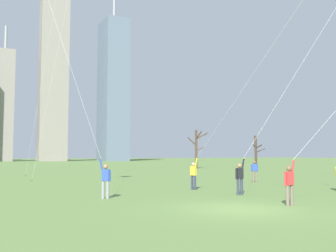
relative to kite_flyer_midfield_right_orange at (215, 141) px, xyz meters
name	(u,v)px	position (x,y,z in m)	size (l,w,h in m)	color
ground_plane	(239,209)	(-2.77, -5.68, -2.86)	(400.00, 400.00, 0.00)	#5B7A3D
kite_flyer_midfield_right_orange	(215,141)	(0.00, 0.00, 0.00)	(1.37, 13.13, 12.95)	#33384C
kite_flyer_far_back_white	(324,139)	(1.41, -6.17, -0.11)	(11.50, 2.34, 12.63)	#726656
kite_flyer_midfield_center_red	(274,119)	(2.51, -1.97, 1.16)	(12.77, 2.57, 19.37)	#33384C
kite_flyer_foreground_right_yellow	(83,111)	(-7.33, 0.24, 1.30)	(6.01, 1.60, 17.39)	gray
bystander_far_off_by_trees	(255,170)	(6.99, 5.09, -1.95)	(0.43, 0.36, 1.62)	#726656
distant_kite_drifting_right_teal	(55,5)	(-3.89, 27.62, 16.94)	(4.34, 6.60, 23.85)	teal
bare_tree_center	(197,147)	(18.18, 31.81, 0.40)	(3.45, 1.96, 5.82)	#4C3828
bare_tree_right_of_center	(256,151)	(27.21, 28.95, -0.17)	(2.42, 2.73, 5.04)	#423326
skyline_wide_slab	(113,90)	(28.98, 102.72, 20.61)	(7.87, 11.35, 55.91)	slate
skyline_squat_block	(53,77)	(10.22, 106.90, 24.03)	(8.66, 6.07, 53.78)	gray
skyline_mid_tower_right	(4,106)	(-3.86, 112.76, 14.59)	(5.39, 10.31, 43.37)	gray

